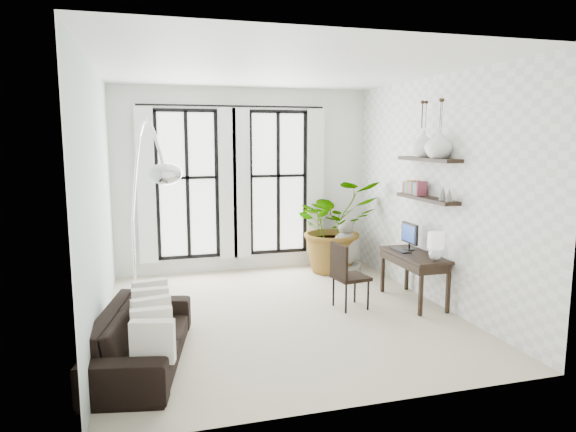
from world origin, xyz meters
name	(u,v)px	position (x,y,z in m)	size (l,w,h in m)	color
floor	(282,314)	(0.00, 0.00, 0.00)	(5.00, 5.00, 0.00)	beige
ceiling	(281,69)	(0.00, 0.00, 3.20)	(5.00, 5.00, 0.00)	white
wall_left	(98,202)	(-2.25, 0.00, 1.60)	(5.00, 5.00, 0.00)	silver
wall_right	(435,191)	(2.25, 0.00, 1.60)	(5.00, 5.00, 0.00)	white
wall_back	(245,181)	(0.00, 2.50, 1.60)	(4.50, 4.50, 0.00)	white
windows	(234,184)	(-0.20, 2.43, 1.56)	(3.26, 0.13, 2.65)	white
wall_shelves	(426,182)	(2.11, 0.01, 1.73)	(0.25, 1.30, 0.60)	black
sofa	(142,336)	(-1.80, -1.06, 0.30)	(2.03, 0.79, 0.59)	black
throw_pillows	(151,316)	(-1.70, -1.06, 0.50)	(0.40, 1.52, 0.40)	white
plant	(335,226)	(1.49, 1.92, 0.82)	(1.48, 1.28, 1.64)	#2D7228
desk	(416,257)	(1.95, -0.08, 0.68)	(0.51, 1.21, 1.11)	black
desk_chair	(346,272)	(0.91, -0.02, 0.53)	(0.49, 0.49, 0.92)	black
arc_lamp	(145,166)	(-1.70, 0.21, 2.01)	(0.76, 2.82, 2.57)	silver
buddha	(346,251)	(1.61, 1.70, 0.40)	(0.53, 0.53, 0.96)	gray
vase_a	(439,144)	(2.11, -0.28, 2.27)	(0.37, 0.37, 0.38)	white
vase_b	(423,144)	(2.11, 0.12, 2.27)	(0.37, 0.37, 0.38)	white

